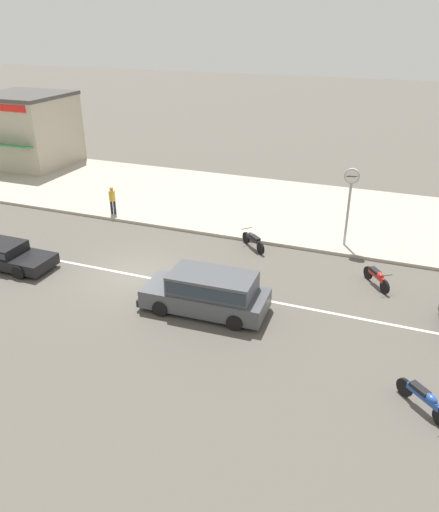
% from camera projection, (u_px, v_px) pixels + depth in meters
% --- Properties ---
extents(ground_plane, '(160.00, 160.00, 0.00)m').
position_uv_depth(ground_plane, '(133.00, 275.00, 21.37)').
color(ground_plane, '#544F47').
extents(lane_centre_stripe, '(50.40, 0.14, 0.01)m').
position_uv_depth(lane_centre_stripe, '(133.00, 275.00, 21.37)').
color(lane_centre_stripe, silver).
rests_on(lane_centre_stripe, ground).
extents(kerb_strip, '(68.00, 10.00, 0.15)m').
position_uv_depth(kerb_strip, '(218.00, 200.00, 29.81)').
color(kerb_strip, '#ADA393').
rests_on(kerb_strip, ground).
extents(sedan_black_0, '(4.66, 1.78, 1.06)m').
position_uv_depth(sedan_black_0, '(4.00, 254.00, 21.98)').
color(sedan_black_0, black).
rests_on(sedan_black_0, ground).
extents(minivan_dark_grey_3, '(4.80, 2.13, 1.56)m').
position_uv_depth(minivan_dark_grey_3, '(208.00, 291.00, 18.43)').
color(minivan_dark_grey_3, '#47494F').
rests_on(minivan_dark_grey_3, ground).
extents(motorcycle_0, '(1.49, 1.39, 0.80)m').
position_uv_depth(motorcycle_0, '(253.00, 240.00, 23.65)').
color(motorcycle_0, black).
rests_on(motorcycle_0, ground).
extents(motorcycle_1, '(1.47, 1.37, 0.80)m').
position_uv_depth(motorcycle_1, '(424.00, 398.00, 13.87)').
color(motorcycle_1, black).
rests_on(motorcycle_1, ground).
extents(motorcycle_2, '(1.17, 1.52, 0.80)m').
position_uv_depth(motorcycle_2, '(377.00, 277.00, 20.32)').
color(motorcycle_2, black).
rests_on(motorcycle_2, ground).
extents(street_clock, '(0.68, 0.22, 3.73)m').
position_uv_depth(street_clock, '(351.00, 188.00, 22.64)').
color(street_clock, '#9E9EA3').
rests_on(street_clock, kerb_strip).
extents(pedestrian_near_clock, '(0.34, 0.34, 1.55)m').
position_uv_depth(pedestrian_near_clock, '(112.00, 198.00, 27.14)').
color(pedestrian_near_clock, '#232838').
rests_on(pedestrian_near_clock, kerb_strip).
extents(shopfront_corner_warung, '(5.70, 6.15, 4.99)m').
position_uv_depth(shopfront_corner_warung, '(29.00, 129.00, 35.83)').
color(shopfront_corner_warung, '#B2A893').
rests_on(shopfront_corner_warung, kerb_strip).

